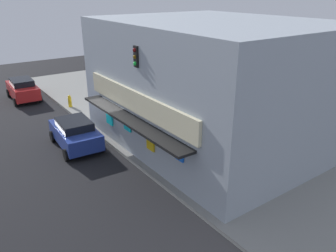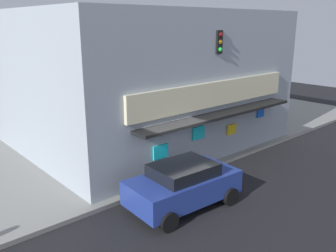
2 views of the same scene
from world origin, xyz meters
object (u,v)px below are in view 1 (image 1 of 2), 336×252
object	(u,v)px
traffic_light	(142,88)
potted_plant_by_doorway	(144,120)
parked_car_red	(23,89)
trash_can	(123,123)
parked_car_blue	(75,133)
pedestrian	(175,135)
fire_hydrant	(70,101)

from	to	relation	value
traffic_light	potted_plant_by_doorway	bearing A→B (deg)	148.16
parked_car_red	traffic_light	bearing A→B (deg)	9.16
trash_can	potted_plant_by_doorway	world-z (taller)	potted_plant_by_doorway
potted_plant_by_doorway	parked_car_blue	bearing A→B (deg)	-92.94
traffic_light	pedestrian	world-z (taller)	traffic_light
potted_plant_by_doorway	parked_car_blue	world-z (taller)	parked_car_blue
traffic_light	pedestrian	distance (m)	3.22
traffic_light	trash_can	world-z (taller)	traffic_light
traffic_light	trash_can	distance (m)	5.38
trash_can	potted_plant_by_doorway	distance (m)	1.29
traffic_light	fire_hydrant	size ratio (longest dim) A/B	6.74
trash_can	parked_car_blue	distance (m)	3.17
parked_car_red	parked_car_blue	bearing A→B (deg)	1.18
pedestrian	potted_plant_by_doorway	xyz separation A→B (m)	(-3.92, 0.50, -0.50)
trash_can	potted_plant_by_doorway	xyz separation A→B (m)	(0.54, 1.17, 0.13)
fire_hydrant	trash_can	distance (m)	6.17
traffic_light	parked_car_blue	world-z (taller)	traffic_light
parked_car_blue	potted_plant_by_doorway	bearing A→B (deg)	87.06
potted_plant_by_doorway	parked_car_red	size ratio (longest dim) A/B	0.23
trash_can	fire_hydrant	bearing A→B (deg)	-169.27
parked_car_red	trash_can	bearing A→B (deg)	17.98
parked_car_blue	parked_car_red	xyz separation A→B (m)	(-10.69, -0.22, 0.04)
traffic_light	parked_car_red	bearing A→B (deg)	-170.84
parked_car_blue	fire_hydrant	bearing A→B (deg)	162.64
traffic_light	parked_car_red	xyz separation A→B (m)	(-14.46, -2.33, -3.04)
fire_hydrant	parked_car_blue	world-z (taller)	parked_car_blue
traffic_light	parked_car_red	distance (m)	14.95
traffic_light	pedestrian	size ratio (longest dim) A/B	3.20
parked_car_blue	parked_car_red	size ratio (longest dim) A/B	0.97
pedestrian	potted_plant_by_doorway	size ratio (longest dim) A/B	1.90
fire_hydrant	pedestrian	bearing A→B (deg)	9.80
trash_can	parked_car_red	distance (m)	10.91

